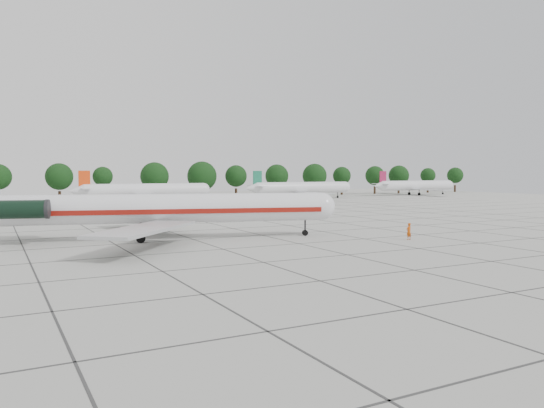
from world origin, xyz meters
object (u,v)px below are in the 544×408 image
Objects in this scene: bg_airliner_e at (416,186)px; bg_airliner_d at (302,188)px; main_airliner at (147,208)px; bg_airliner_c at (146,191)px; ground_crew at (409,231)px.

bg_airliner_d is at bearing -174.31° from bg_airliner_e.
main_airliner reaches higher than bg_airliner_d.
bg_airliner_c is 41.83m from bg_airliner_d.
main_airliner reaches higher than bg_airliner_e.
bg_airliner_d is (58.71, 65.54, -0.35)m from main_airliner.
ground_crew is 114.25m from bg_airliner_e.
ground_crew is at bearing -84.76° from bg_airliner_c.
main_airliner is 1.37× the size of bg_airliner_e.
bg_airliner_c is at bearing -179.01° from bg_airliner_d.
bg_airliner_c and bg_airliner_e have the same top height.
bg_airliner_c reaches higher than ground_crew.
bg_airliner_c is (-7.12, 77.52, 2.04)m from ground_crew.
ground_crew is 0.06× the size of bg_airliner_c.
main_airliner is 88.00m from bg_airliner_d.
ground_crew is (24.00, -12.70, -2.40)m from main_airliner.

